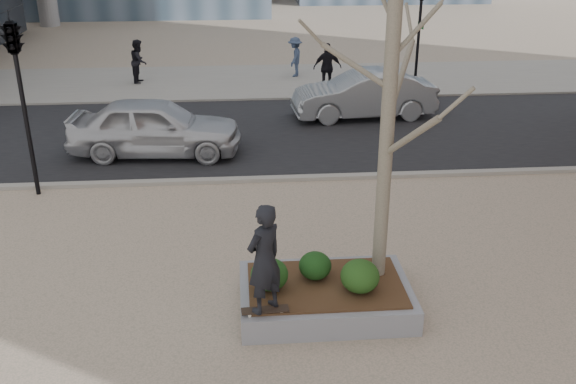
{
  "coord_description": "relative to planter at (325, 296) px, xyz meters",
  "views": [
    {
      "loc": [
        -0.44,
        -9.6,
        6.46
      ],
      "look_at": [
        0.5,
        2.0,
        1.4
      ],
      "focal_mm": 40.0,
      "sensor_mm": 36.0,
      "label": 1
    }
  ],
  "objects": [
    {
      "name": "planter_mulch",
      "position": [
        0.0,
        0.0,
        0.25
      ],
      "size": [
        2.7,
        1.7,
        0.04
      ],
      "primitive_type": "cube",
      "color": "#382314",
      "rests_on": "planter"
    },
    {
      "name": "street",
      "position": [
        -1.0,
        10.0,
        -0.21
      ],
      "size": [
        60.0,
        8.0,
        0.02
      ],
      "primitive_type": "cube",
      "color": "black",
      "rests_on": "ground"
    },
    {
      "name": "police_car",
      "position": [
        -3.82,
        8.24,
        0.63
      ],
      "size": [
        5.03,
        2.35,
        1.66
      ],
      "primitive_type": "imported",
      "rotation": [
        0.0,
        0.0,
        1.49
      ],
      "color": "#BABABF",
      "rests_on": "street"
    },
    {
      "name": "car_silver",
      "position": [
        2.85,
        11.44,
        0.59
      ],
      "size": [
        4.92,
        2.03,
        1.58
      ],
      "primitive_type": "imported",
      "rotation": [
        0.0,
        0.0,
        4.79
      ],
      "color": "gray",
      "rests_on": "street"
    },
    {
      "name": "skateboarder",
      "position": [
        -1.1,
        -0.76,
        1.24
      ],
      "size": [
        0.81,
        0.79,
        1.88
      ],
      "primitive_type": "imported",
      "rotation": [
        0.0,
        0.0,
        3.85
      ],
      "color": "black",
      "rests_on": "skateboard"
    },
    {
      "name": "sycamore_tree",
      "position": [
        1.0,
        0.3,
        3.56
      ],
      "size": [
        2.8,
        2.8,
        6.6
      ],
      "primitive_type": null,
      "color": "gray",
      "rests_on": "planter_mulch"
    },
    {
      "name": "pedestrian_b",
      "position": [
        1.07,
        17.64,
        0.63
      ],
      "size": [
        0.9,
        1.21,
        1.66
      ],
      "primitive_type": "imported",
      "rotation": [
        0.0,
        0.0,
        4.42
      ],
      "color": "#364662",
      "rests_on": "far_sidewalk"
    },
    {
      "name": "pedestrian_c",
      "position": [
        2.1,
        15.06,
        0.74
      ],
      "size": [
        1.1,
        0.47,
        1.87
      ],
      "primitive_type": "imported",
      "rotation": [
        0.0,
        0.0,
        3.15
      ],
      "color": "black",
      "rests_on": "far_sidewalk"
    },
    {
      "name": "traffic_light_far",
      "position": [
        5.5,
        14.6,
        2.02
      ],
      "size": [
        0.6,
        2.48,
        4.5
      ],
      "primitive_type": null,
      "color": "black",
      "rests_on": "ground"
    },
    {
      "name": "skateboard",
      "position": [
        -1.1,
        -0.76,
        0.26
      ],
      "size": [
        0.79,
        0.25,
        0.08
      ],
      "primitive_type": null,
      "rotation": [
        0.0,
        0.0,
        0.06
      ],
      "color": "black",
      "rests_on": "planter"
    },
    {
      "name": "far_sidewalk",
      "position": [
        -1.0,
        17.0,
        -0.21
      ],
      "size": [
        60.0,
        6.0,
        0.02
      ],
      "primitive_type": "cube",
      "color": "gray",
      "rests_on": "ground"
    },
    {
      "name": "shrub_middle",
      "position": [
        -0.16,
        0.22,
        0.51
      ],
      "size": [
        0.58,
        0.58,
        0.49
      ],
      "primitive_type": "ellipsoid",
      "color": "black",
      "rests_on": "planter_mulch"
    },
    {
      "name": "pedestrian_a",
      "position": [
        -5.43,
        17.09,
        0.68
      ],
      "size": [
        0.73,
        0.9,
        1.75
      ],
      "primitive_type": "imported",
      "rotation": [
        0.0,
        0.0,
        1.49
      ],
      "color": "black",
      "rests_on": "far_sidewalk"
    },
    {
      "name": "ground",
      "position": [
        -1.0,
        0.0,
        -0.23
      ],
      "size": [
        120.0,
        120.0,
        0.0
      ],
      "primitive_type": "plane",
      "color": "tan",
      "rests_on": "ground"
    },
    {
      "name": "traffic_light_near",
      "position": [
        -6.5,
        5.6,
        2.02
      ],
      "size": [
        0.6,
        2.48,
        4.5
      ],
      "primitive_type": null,
      "color": "black",
      "rests_on": "ground"
    },
    {
      "name": "shrub_right",
      "position": [
        0.55,
        -0.27,
        0.55
      ],
      "size": [
        0.67,
        0.67,
        0.57
      ],
      "primitive_type": "ellipsoid",
      "color": "#194014",
      "rests_on": "planter_mulch"
    },
    {
      "name": "planter",
      "position": [
        0.0,
        0.0,
        0.0
      ],
      "size": [
        3.0,
        2.0,
        0.45
      ],
      "primitive_type": "cube",
      "color": "gray",
      "rests_on": "ground"
    },
    {
      "name": "shrub_left",
      "position": [
        -0.99,
        -0.07,
        0.54
      ],
      "size": [
        0.65,
        0.65,
        0.55
      ],
      "primitive_type": "ellipsoid",
      "color": "#143310",
      "rests_on": "planter_mulch"
    }
  ]
}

